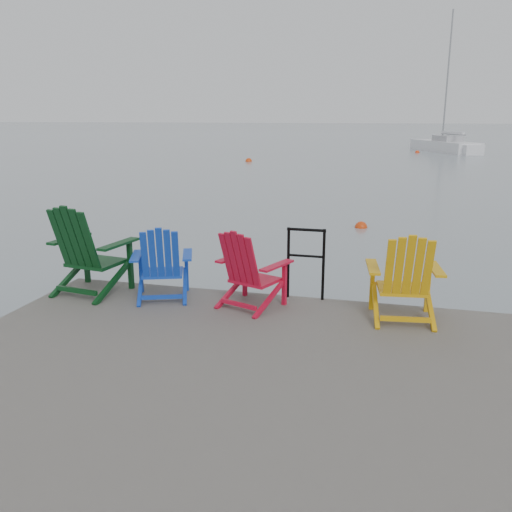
% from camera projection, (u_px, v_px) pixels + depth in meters
% --- Properties ---
extents(ground, '(400.00, 400.00, 0.00)m').
position_uv_depth(ground, '(229.00, 439.00, 4.71)').
color(ground, gray).
rests_on(ground, ground).
extents(dock, '(6.00, 5.00, 1.40)m').
position_uv_depth(dock, '(228.00, 403.00, 4.63)').
color(dock, '#2C2A27').
rests_on(dock, ground).
extents(handrail, '(0.48, 0.04, 0.90)m').
position_uv_depth(handrail, '(306.00, 257.00, 6.69)').
color(handrail, black).
rests_on(handrail, dock).
extents(chair_green, '(1.02, 0.95, 1.16)m').
position_uv_depth(chair_green, '(88.00, 250.00, 6.87)').
color(chair_green, black).
rests_on(chair_green, dock).
extents(chair_blue, '(0.90, 0.86, 0.93)m').
position_uv_depth(chair_blue, '(162.00, 263.00, 6.69)').
color(chair_blue, '#1039AD').
rests_on(chair_blue, dock).
extents(chair_red, '(0.91, 0.87, 0.95)m').
position_uv_depth(chair_red, '(249.00, 269.00, 6.39)').
color(chair_red, '#B50D28').
rests_on(chair_red, dock).
extents(chair_yellow, '(0.88, 0.82, 1.01)m').
position_uv_depth(chair_yellow, '(405.00, 277.00, 5.96)').
color(chair_yellow, '#D0950B').
rests_on(chair_yellow, dock).
extents(sailboat_near, '(5.00, 7.80, 10.68)m').
position_uv_depth(sailboat_near, '(444.00, 147.00, 42.21)').
color(sailboat_near, silver).
rests_on(sailboat_near, ground).
extents(buoy_a, '(0.31, 0.31, 0.31)m').
position_uv_depth(buoy_a, '(361.00, 228.00, 13.61)').
color(buoy_a, red).
rests_on(buoy_a, ground).
extents(buoy_b, '(0.41, 0.41, 0.41)m').
position_uv_depth(buoy_b, '(249.00, 161.00, 33.15)').
color(buoy_b, red).
rests_on(buoy_b, ground).
extents(buoy_d, '(0.34, 0.34, 0.34)m').
position_uv_depth(buoy_d, '(417.00, 153.00, 40.97)').
color(buoy_d, red).
rests_on(buoy_d, ground).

